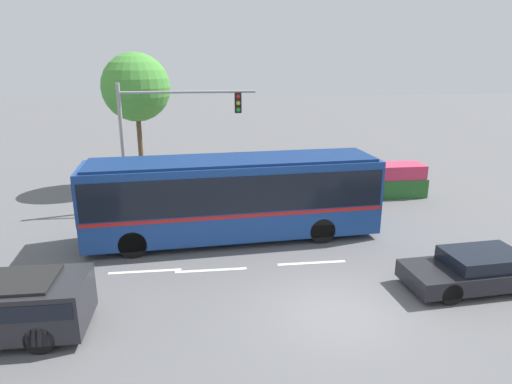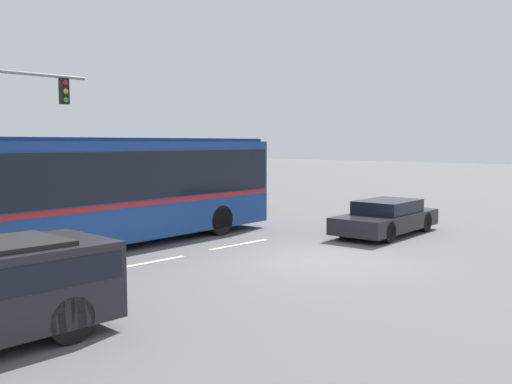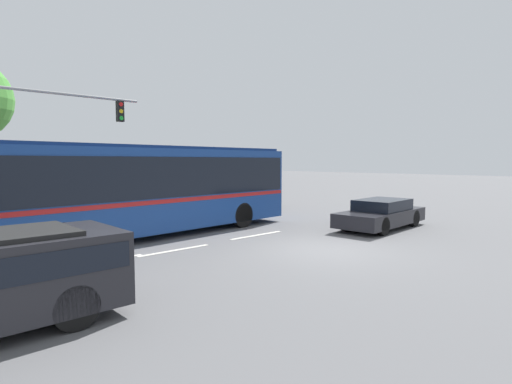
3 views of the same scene
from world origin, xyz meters
name	(u,v)px [view 2 (image 2 of 3)]	position (x,y,z in m)	size (l,w,h in m)	color
ground_plane	(322,260)	(0.00, 0.00, 0.00)	(140.00, 140.00, 0.00)	#5B5B5E
city_bus	(118,184)	(-2.38, 5.80, 1.82)	(11.34, 3.25, 3.20)	navy
sedan_foreground	(386,218)	(4.85, 0.96, 0.56)	(4.70, 2.10, 1.15)	black
flowering_hedge	(161,196)	(2.74, 10.48, 0.81)	(9.96, 1.44, 1.65)	#286028
lane_stripe_near	(239,244)	(0.13, 3.18, 0.01)	(2.40, 0.16, 0.01)	silver
lane_stripe_mid	(146,263)	(-3.35, 3.05, 0.01)	(2.40, 0.16, 0.01)	silver
lane_stripe_far	(63,277)	(-5.55, 3.23, 0.01)	(2.40, 0.16, 0.01)	silver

